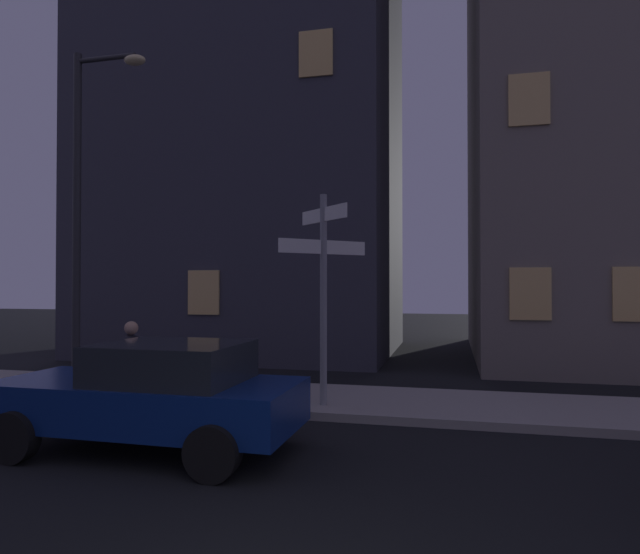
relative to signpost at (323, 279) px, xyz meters
name	(u,v)px	position (x,y,z in m)	size (l,w,h in m)	color
sidewalk_kerb	(396,404)	(1.17, 0.68, -2.23)	(40.00, 2.52, 0.14)	#9E9991
signpost	(323,279)	(0.00, 0.00, 0.00)	(1.25, 1.25, 3.62)	gray
street_lamp	(85,192)	(-4.95, 0.29, 1.75)	(1.58, 0.28, 6.70)	#2D2D30
car_near_left	(153,394)	(-1.69, -2.64, -1.55)	(4.14, 1.92, 1.44)	navy
cyclist	(134,375)	(-2.86, -1.26, -1.55)	(1.82, 0.32, 1.61)	black
building_left_block	(254,33)	(-4.37, 8.27, 8.50)	(9.39, 7.64, 21.61)	#383842
building_right_block	(619,14)	(7.13, 8.90, 8.11)	(8.63, 9.71, 20.82)	slate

